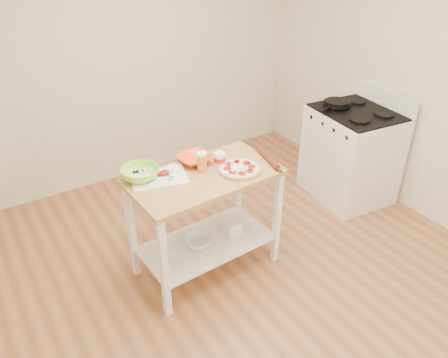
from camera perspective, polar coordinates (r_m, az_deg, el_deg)
room_shell at (r=2.83m, az=4.77°, el=5.96°), size 4.04×4.54×2.74m
prep_island at (r=3.38m, az=-2.47°, el=-3.13°), size 1.16×0.67×0.90m
gas_stove at (r=4.64m, az=16.24°, el=3.19°), size 0.77×0.87×1.11m
skillet at (r=4.49m, az=14.51°, el=9.53°), size 0.42×0.27×0.03m
pizza at (r=3.29m, az=2.03°, el=1.33°), size 0.33×0.33×0.05m
cutting_board at (r=3.24m, az=-8.58°, el=0.31°), size 0.47×0.40×0.04m
spatula at (r=3.22m, az=-6.94°, el=0.46°), size 0.10×0.14×0.01m
knife at (r=3.32m, az=-10.21°, el=1.18°), size 0.27×0.06×0.01m
orange_bowl at (r=3.40m, az=-3.87°, el=2.63°), size 0.26×0.26×0.06m
green_bowl at (r=3.23m, az=-10.91°, el=0.71°), size 0.36×0.36×0.09m
beer_pint at (r=3.25m, az=-2.90°, el=2.22°), size 0.08×0.08×0.16m
yogurt_tub at (r=3.34m, az=-0.59°, el=2.63°), size 0.09×0.09×0.19m
rolling_pin at (r=3.46m, az=5.63°, el=2.92°), size 0.13×0.39×0.05m
shelf_glass_bowl at (r=3.57m, az=-3.35°, el=-8.08°), size 0.26×0.26×0.07m
shelf_bin at (r=3.66m, az=1.01°, el=-6.38°), size 0.13×0.13×0.12m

